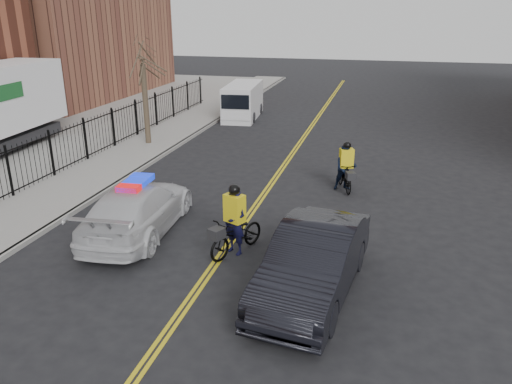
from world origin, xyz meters
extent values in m
plane|color=black|center=(0.00, 0.00, 0.00)|extent=(120.00, 120.00, 0.00)
cube|color=gold|center=(-0.08, 8.00, 0.01)|extent=(0.10, 60.00, 0.01)
cube|color=gold|center=(0.08, 8.00, 0.01)|extent=(0.10, 60.00, 0.01)
cube|color=gray|center=(-7.50, 8.00, 0.07)|extent=(3.00, 60.00, 0.15)
cube|color=gray|center=(-6.00, 8.00, 0.07)|extent=(0.20, 60.00, 0.15)
cube|color=brown|center=(-23.00, 24.00, 7.00)|extent=(14.00, 18.00, 14.00)
cylinder|color=#3B2E23|center=(-7.60, 10.00, 2.15)|extent=(0.28, 0.28, 4.00)
imported|color=silver|center=(-3.04, 0.01, 0.80)|extent=(2.67, 5.67, 1.60)
cube|color=#0C26CC|center=(-3.04, 0.01, 1.68)|extent=(0.78, 1.51, 0.16)
imported|color=black|center=(2.86, -2.24, 0.88)|extent=(2.51, 5.53, 1.76)
cube|color=silver|center=(-4.78, 18.15, 1.09)|extent=(2.38, 5.26, 2.17)
cube|color=silver|center=(-4.56, 15.94, 0.90)|extent=(1.91, 0.93, 1.13)
cube|color=black|center=(-4.52, 15.57, 1.47)|extent=(1.70, 0.26, 0.85)
cylinder|color=black|center=(-5.52, 16.56, 0.33)|extent=(0.30, 0.68, 0.66)
cylinder|color=black|center=(-3.74, 16.74, 0.33)|extent=(0.30, 0.68, 0.66)
cylinder|color=black|center=(-5.82, 19.57, 0.33)|extent=(0.30, 0.68, 0.66)
cylinder|color=black|center=(-4.03, 19.75, 0.33)|extent=(0.30, 0.68, 0.66)
cylinder|color=black|center=(-14.37, 10.06, 0.57)|extent=(0.12, 0.12, 1.14)
imported|color=black|center=(0.34, -0.59, 0.57)|extent=(1.59, 2.28, 1.13)
imported|color=black|center=(0.34, -0.59, 0.97)|extent=(0.84, 0.72, 1.95)
cube|color=yellow|center=(0.34, -0.59, 1.40)|extent=(0.66, 0.58, 0.82)
sphere|color=black|center=(0.34, -0.59, 1.96)|extent=(0.33, 0.33, 0.33)
cube|color=black|center=(0.02, -1.27, 0.88)|extent=(0.49, 0.51, 0.30)
imported|color=black|center=(2.97, 5.69, 0.58)|extent=(1.18, 2.01, 1.16)
imported|color=black|center=(2.97, 5.69, 0.90)|extent=(1.05, 0.94, 1.80)
cube|color=yellow|center=(2.97, 5.69, 1.29)|extent=(0.60, 0.50, 0.76)
sphere|color=black|center=(2.97, 5.69, 1.81)|extent=(0.30, 0.30, 0.30)
cube|color=black|center=(3.20, 5.03, 0.81)|extent=(0.43, 0.46, 0.28)
camera|label=1|loc=(4.24, -13.17, 6.74)|focal=35.00mm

